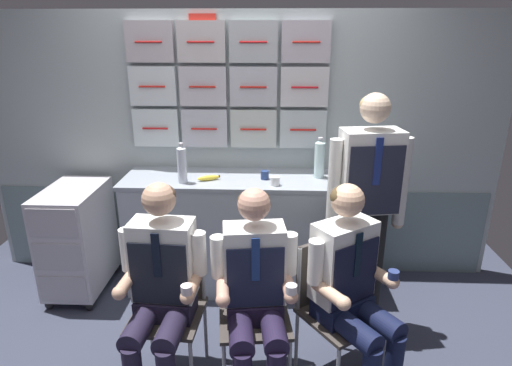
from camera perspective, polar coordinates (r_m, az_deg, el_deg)
galley_bulkhead at (r=3.53m, az=-2.30°, el=4.72°), size 4.20×0.14×2.15m
galley_counter at (r=3.48m, az=-1.37°, el=-6.57°), size 1.87×0.53×0.93m
service_trolley at (r=3.68m, az=-22.52°, el=-6.65°), size 0.40×0.65×0.87m
folding_chair_left at (r=2.70m, az=-11.18°, el=-14.13°), size 0.42×0.43×0.84m
crew_member_left at (r=2.48m, az=-12.52°, el=-13.01°), size 0.49×0.61×1.24m
folding_chair_center at (r=2.62m, az=-0.38°, el=-14.74°), size 0.45×0.45×0.84m
crew_member_center at (r=2.41m, az=-0.07°, el=-14.00°), size 0.48×0.61×1.22m
folding_chair_right at (r=2.67m, az=9.88°, el=-14.39°), size 0.56×0.56×0.84m
crew_member_right at (r=2.49m, az=12.66°, el=-12.98°), size 0.60×0.66×1.24m
crew_member_standing at (r=2.85m, az=14.46°, el=-2.09°), size 0.52×0.30×1.65m
water_bottle_short at (r=3.20m, az=-9.75°, el=2.48°), size 0.07×0.07×0.30m
water_bottle_tall at (r=3.30m, az=8.39°, el=3.20°), size 0.08×0.08×0.31m
coffee_cup_spare at (r=3.13m, az=2.54°, el=0.31°), size 0.07×0.07×0.07m
coffee_cup_white at (r=3.37m, az=10.63°, el=1.37°), size 0.06×0.06×0.07m
espresso_cup_small at (r=3.26m, az=1.16°, el=1.11°), size 0.06×0.06×0.07m
snack_banana at (r=3.26m, az=-6.28°, el=0.68°), size 0.17×0.10×0.04m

